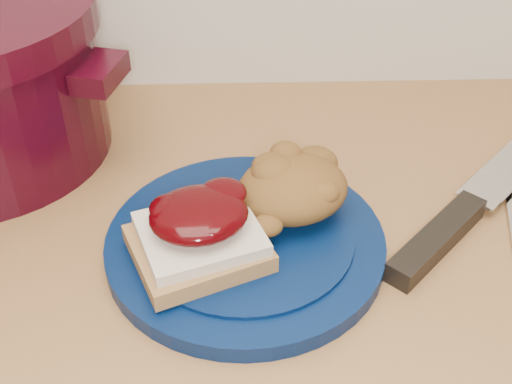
{
  "coord_description": "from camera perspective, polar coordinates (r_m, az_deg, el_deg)",
  "views": [
    {
      "loc": [
        0.01,
        1.07,
        1.29
      ],
      "look_at": [
        0.03,
        1.51,
        0.95
      ],
      "focal_mm": 45.0,
      "sensor_mm": 36.0,
      "label": 1
    }
  ],
  "objects": [
    {
      "name": "plate",
      "position": [
        0.57,
        -0.95,
        -4.59
      ],
      "size": [
        0.31,
        0.31,
        0.02
      ],
      "primitive_type": "cylinder",
      "rotation": [
        0.0,
        0.0,
        0.3
      ],
      "color": "#04153A",
      "rests_on": "wood_countertop"
    },
    {
      "name": "sandwich",
      "position": [
        0.53,
        -5.1,
        -3.59
      ],
      "size": [
        0.13,
        0.12,
        0.05
      ],
      "rotation": [
        0.0,
        0.0,
        0.3
      ],
      "color": "olive",
      "rests_on": "plate"
    },
    {
      "name": "stuffing_mound",
      "position": [
        0.57,
        3.29,
        0.3
      ],
      "size": [
        0.12,
        0.11,
        0.05
      ],
      "primitive_type": "ellipsoid",
      "rotation": [
        0.0,
        0.0,
        0.3
      ],
      "color": "brown",
      "rests_on": "plate"
    },
    {
      "name": "chef_knife",
      "position": [
        0.63,
        17.97,
        -1.76
      ],
      "size": [
        0.27,
        0.28,
        0.02
      ],
      "rotation": [
        0.0,
        0.0,
        0.8
      ],
      "color": "black",
      "rests_on": "wood_countertop"
    }
  ]
}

